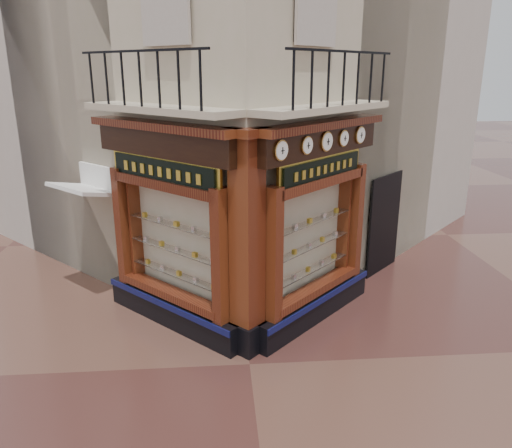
{
  "coord_description": "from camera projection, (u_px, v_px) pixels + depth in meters",
  "views": [
    {
      "loc": [
        -0.49,
        -7.47,
        4.87
      ],
      "look_at": [
        0.27,
        2.0,
        1.91
      ],
      "focal_mm": 35.0,
      "sensor_mm": 36.0,
      "label": 1
    }
  ],
  "objects": [
    {
      "name": "balcony",
      "position": [
        243.0,
        108.0,
        8.75
      ],
      "size": [
        5.94,
        2.97,
        1.03
      ],
      "color": "#C6B39B",
      "rests_on": "ground"
    },
    {
      "name": "awning",
      "position": [
        93.0,
        293.0,
        11.33
      ],
      "size": [
        1.68,
        1.68,
        0.26
      ],
      "primitive_type": null,
      "rotation": [
        0.21,
        0.0,
        2.36
      ],
      "color": "white",
      "rests_on": "ground"
    },
    {
      "name": "clock_e",
      "position": [
        360.0,
        135.0,
        9.84
      ],
      "size": [
        0.28,
        0.28,
        0.35
      ],
      "rotation": [
        0.0,
        0.0,
        0.79
      ],
      "color": "#A97D38",
      "rests_on": "ground"
    },
    {
      "name": "ground",
      "position": [
        250.0,
        364.0,
        8.59
      ],
      "size": [
        80.0,
        80.0,
        0.0
      ],
      "primitive_type": "plane",
      "color": "#482621",
      "rests_on": "ground"
    },
    {
      "name": "signboard_left",
      "position": [
        163.0,
        171.0,
        9.0
      ],
      "size": [
        2.11,
        2.11,
        0.57
      ],
      "rotation": [
        0.0,
        0.0,
        2.36
      ],
      "color": "gold",
      "rests_on": "ground"
    },
    {
      "name": "clock_b",
      "position": [
        307.0,
        145.0,
        8.51
      ],
      "size": [
        0.26,
        0.26,
        0.32
      ],
      "rotation": [
        0.0,
        0.0,
        0.79
      ],
      "color": "#A97D38",
      "rests_on": "ground"
    },
    {
      "name": "signboard_right",
      "position": [
        322.0,
        169.0,
        9.22
      ],
      "size": [
        1.9,
        1.9,
        0.51
      ],
      "rotation": [
        0.0,
        0.0,
        0.79
      ],
      "color": "gold",
      "rests_on": "ground"
    },
    {
      "name": "clock_d",
      "position": [
        343.0,
        138.0,
        9.38
      ],
      "size": [
        0.26,
        0.26,
        0.32
      ],
      "rotation": [
        0.0,
        0.0,
        0.79
      ],
      "color": "#A97D38",
      "rests_on": "ground"
    },
    {
      "name": "shopfront_right",
      "position": [
        316.0,
        226.0,
        9.61
      ],
      "size": [
        2.86,
        2.86,
        3.98
      ],
      "rotation": [
        0.0,
        0.0,
        0.79
      ],
      "color": "black",
      "rests_on": "ground"
    },
    {
      "name": "neighbour_left",
      "position": [
        147.0,
        47.0,
        14.98
      ],
      "size": [
        11.31,
        11.31,
        11.0
      ],
      "primitive_type": "cube",
      "rotation": [
        0.0,
        0.0,
        0.79
      ],
      "color": "#BFB3A7",
      "rests_on": "ground"
    },
    {
      "name": "clock_c",
      "position": [
        327.0,
        142.0,
        8.96
      ],
      "size": [
        0.29,
        0.29,
        0.36
      ],
      "rotation": [
        0.0,
        0.0,
        0.79
      ],
      "color": "#A97D38",
      "rests_on": "ground"
    },
    {
      "name": "corner_pilaster",
      "position": [
        247.0,
        248.0,
        8.49
      ],
      "size": [
        0.85,
        0.85,
        3.98
      ],
      "rotation": [
        0.0,
        0.0,
        0.79
      ],
      "color": "black",
      "rests_on": "ground"
    },
    {
      "name": "clock_a",
      "position": [
        281.0,
        150.0,
        7.98
      ],
      "size": [
        0.28,
        0.28,
        0.34
      ],
      "rotation": [
        0.0,
        0.0,
        0.79
      ],
      "color": "#A97D38",
      "rests_on": "ground"
    },
    {
      "name": "shopfront_left",
      "position": [
        169.0,
        229.0,
        9.39
      ],
      "size": [
        2.86,
        2.86,
        3.98
      ],
      "rotation": [
        0.0,
        0.0,
        2.36
      ],
      "color": "black",
      "rests_on": "ground"
    },
    {
      "name": "main_building",
      "position": [
        232.0,
        22.0,
        12.67
      ],
      "size": [
        11.31,
        11.31,
        12.0
      ],
      "primitive_type": "cube",
      "rotation": [
        0.0,
        0.0,
        0.79
      ],
      "color": "#C6B39B",
      "rests_on": "ground"
    },
    {
      "name": "neighbour_right",
      "position": [
        310.0,
        47.0,
        15.36
      ],
      "size": [
        11.31,
        11.31,
        11.0
      ],
      "primitive_type": "cube",
      "rotation": [
        0.0,
        0.0,
        0.79
      ],
      "color": "#BFB3A7",
      "rests_on": "ground"
    }
  ]
}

